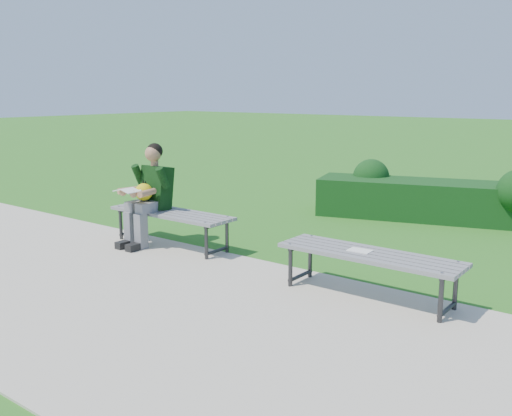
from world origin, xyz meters
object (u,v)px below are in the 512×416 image
bench_left (171,216)px  paper_sheet (360,250)px  seated_boy (149,191)px  hedge (437,197)px  bench_right (369,258)px

bench_left → paper_sheet: 2.80m
bench_left → seated_boy: (-0.30, -0.09, 0.30)m
hedge → seated_boy: bearing=-122.7°
seated_boy → paper_sheet: seated_boy is taller
bench_right → paper_sheet: (-0.10, 0.00, 0.06)m
bench_right → seated_boy: bearing=178.1°
hedge → bench_left: (-2.14, -3.71, 0.06)m
seated_boy → paper_sheet: 3.11m
bench_left → paper_sheet: size_ratio=7.94×
bench_right → paper_sheet: bench_right is taller
bench_left → bench_right: (2.90, -0.20, 0.00)m
bench_left → seated_boy: size_ratio=1.37×
bench_left → bench_right: same height
hedge → bench_right: (0.76, -3.91, 0.06)m
bench_right → seated_boy: size_ratio=1.37×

